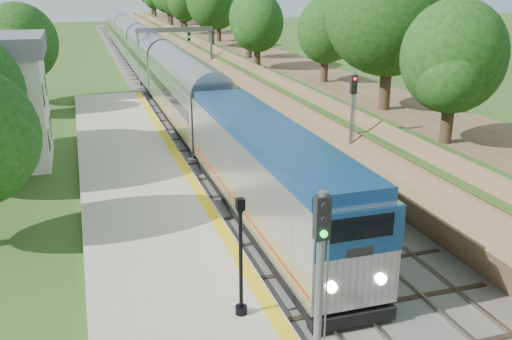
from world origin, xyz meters
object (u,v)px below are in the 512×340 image
object	(u,v)px
train	(150,61)
signal_platform	(319,286)
signal_farside	(352,118)
lamppost_far	(241,264)
signal_gantry	(175,40)

from	to	relation	value
train	signal_platform	xyz separation A→B (m)	(-2.90, -54.29, 1.86)
train	signal_farside	bearing A→B (deg)	-80.67
signal_platform	signal_farside	size ratio (longest dim) A/B	1.00
lamppost_far	signal_platform	size ratio (longest dim) A/B	0.67
signal_platform	signal_farside	bearing A→B (deg)	61.18
signal_platform	signal_farside	world-z (taller)	signal_platform
signal_gantry	signal_farside	world-z (taller)	signal_farside
train	lamppost_far	xyz separation A→B (m)	(-3.39, -49.13, -0.10)
signal_farside	lamppost_far	bearing A→B (deg)	-130.14
train	lamppost_far	distance (m)	49.25
train	signal_gantry	bearing A→B (deg)	-46.82
train	signal_farside	world-z (taller)	signal_farside
signal_farside	train	bearing A→B (deg)	99.33
lamppost_far	signal_farside	world-z (taller)	signal_farside
train	signal_platform	distance (m)	54.40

